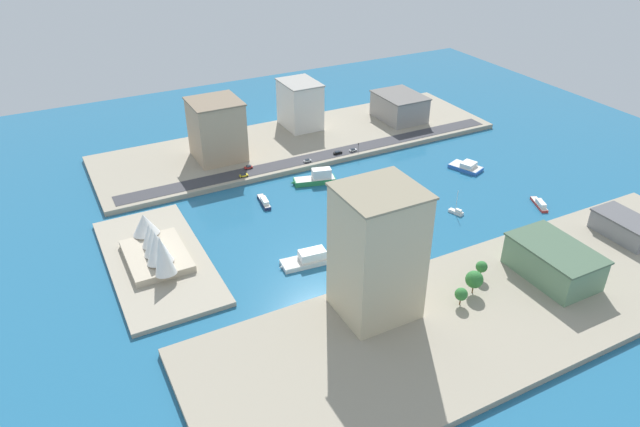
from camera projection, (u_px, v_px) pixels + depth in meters
name	position (u px, v px, depth m)	size (l,w,h in m)	color
ground_plane	(377.00, 207.00, 284.32)	(440.00, 440.00, 0.00)	#23668E
quay_west	(500.00, 306.00, 217.65)	(70.00, 240.00, 2.70)	#9E937F
quay_east	(300.00, 142.00, 349.61)	(70.00, 240.00, 2.70)	#9E937F
peninsula_point	(157.00, 261.00, 243.28)	(83.94, 39.03, 2.00)	#A89E89
road_strip	(320.00, 156.00, 328.50)	(10.93, 228.00, 0.15)	#38383D
tugboat_red	(540.00, 204.00, 284.36)	(15.15, 8.67, 3.22)	red
patrol_launch_navy	(264.00, 201.00, 286.34)	(16.34, 4.82, 3.38)	#1E284C
yacht_sleek_gray	(390.00, 189.00, 298.06)	(7.48, 12.00, 3.25)	#999EA3
water_taxi_orange	(364.00, 212.00, 277.47)	(6.47, 11.57, 3.90)	orange
ferry_green_doubledeck	(316.00, 178.00, 304.95)	(12.50, 24.02, 7.81)	#2D8C4C
catamaran_blue	(466.00, 167.00, 319.37)	(19.40, 15.14, 4.49)	blue
ferry_white_commuter	(308.00, 259.00, 242.54)	(10.33, 22.32, 5.73)	silver
sailboat_small_white	(456.00, 211.00, 278.42)	(8.33, 4.85, 12.45)	white
apartment_midrise_tan	(217.00, 129.00, 319.10)	(27.48, 27.08, 33.23)	tan
warehouse_low_gray	(625.00, 227.00, 254.44)	(26.92, 15.55, 9.26)	gray
terminal_long_green	(553.00, 261.00, 228.06)	(34.94, 22.13, 13.76)	slate
hotel_broad_white	(300.00, 104.00, 360.20)	(27.66, 21.10, 28.68)	silver
carpark_squat_concrete	(399.00, 107.00, 374.19)	(33.12, 25.89, 16.29)	gray
office_block_beige	(377.00, 253.00, 201.36)	(26.10, 27.44, 49.82)	#C6B793
taxi_yellow_cab	(244.00, 175.00, 305.92)	(2.13, 4.56, 1.58)	black
sedan_silver	(307.00, 161.00, 321.33)	(1.87, 4.26, 1.61)	black
pickup_red	(248.00, 167.00, 314.22)	(2.05, 4.46, 1.66)	black
suv_black	(338.00, 153.00, 330.45)	(1.92, 5.13, 1.66)	black
van_white	(353.00, 150.00, 333.60)	(1.90, 4.36, 1.58)	black
traffic_light_waterfront	(358.00, 147.00, 329.25)	(0.36, 0.36, 6.50)	black
opera_landmark	(155.00, 245.00, 239.16)	(44.72, 24.14, 19.72)	#BCAD93
park_tree_cluster	(473.00, 280.00, 219.35)	(14.02, 22.40, 9.74)	brown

